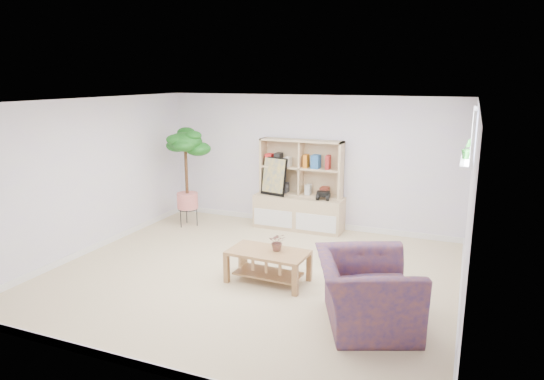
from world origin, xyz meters
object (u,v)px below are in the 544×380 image
at_px(coffee_table, 268,266).
at_px(armchair, 366,287).
at_px(storage_unit, 299,185).
at_px(floor_tree, 187,178).

distance_m(coffee_table, armchair, 1.61).
bearing_deg(coffee_table, storage_unit, 101.80).
relative_size(storage_unit, coffee_table, 1.52).
height_order(coffee_table, armchair, armchair).
bearing_deg(armchair, coffee_table, 43.30).
distance_m(storage_unit, coffee_table, 2.50).
bearing_deg(storage_unit, floor_tree, -162.86).
height_order(storage_unit, armchair, storage_unit).
distance_m(coffee_table, floor_tree, 3.05).
bearing_deg(coffee_table, armchair, -22.05).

